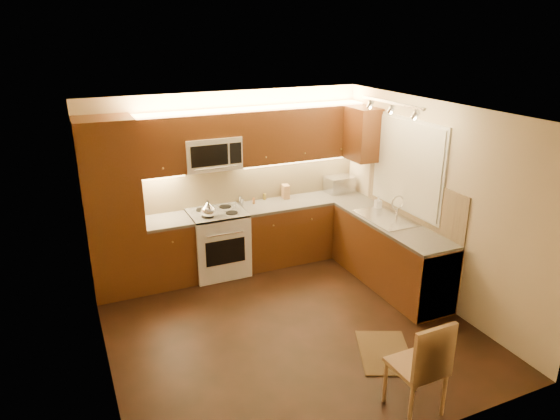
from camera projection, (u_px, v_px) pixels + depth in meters
name	position (u px, v px, depth m)	size (l,w,h in m)	color
floor	(287.00, 326.00, 5.96)	(4.00, 4.00, 0.01)	black
ceiling	(289.00, 113.00, 5.11)	(4.00, 4.00, 0.01)	beige
wall_back	(229.00, 180.00, 7.25)	(4.00, 0.01, 2.50)	beige
wall_front	(400.00, 318.00, 3.82)	(4.00, 0.01, 2.50)	beige
wall_left	(95.00, 260.00, 4.77)	(0.01, 4.00, 2.50)	beige
wall_right	(434.00, 203.00, 6.30)	(0.01, 4.00, 2.50)	beige
pantry	(113.00, 209.00, 6.40)	(0.70, 0.60, 2.30)	#4A2910
base_cab_back_left	(169.00, 252.00, 6.89)	(0.62, 0.60, 0.86)	#4A2910
counter_back_left	(167.00, 221.00, 6.74)	(0.62, 0.60, 0.04)	#3A3734
base_cab_back_right	(303.00, 229.00, 7.67)	(1.92, 0.60, 0.86)	#4A2910
counter_back_right	(303.00, 201.00, 7.52)	(1.92, 0.60, 0.04)	#3A3734
base_cab_right	(390.00, 255.00, 6.81)	(0.60, 2.00, 0.86)	#4A2910
counter_right	(392.00, 224.00, 6.66)	(0.60, 2.00, 0.04)	#3A3734
dishwasher	(424.00, 277.00, 6.21)	(0.58, 0.60, 0.84)	silver
backsplash_back	(252.00, 181.00, 7.40)	(3.30, 0.02, 0.60)	tan
backsplash_right	(412.00, 198.00, 6.66)	(0.02, 2.00, 0.60)	tan
upper_cab_back_left	(159.00, 146.00, 6.51)	(0.62, 0.35, 0.75)	#4A2910
upper_cab_back_right	(300.00, 133.00, 7.29)	(1.92, 0.35, 0.75)	#4A2910
upper_cab_bridge	(210.00, 125.00, 6.70)	(0.76, 0.35, 0.31)	#4A2910
upper_cab_right_corner	(363.00, 134.00, 7.23)	(0.35, 0.50, 0.75)	#4A2910
stove	(218.00, 242.00, 7.13)	(0.76, 0.65, 0.92)	silver
microwave	(211.00, 153.00, 6.81)	(0.76, 0.38, 0.44)	silver
window_frame	(408.00, 165.00, 6.65)	(0.03, 1.44, 1.24)	silver
window_blinds	(406.00, 166.00, 6.64)	(0.02, 1.36, 1.16)	silver
sink	(386.00, 213.00, 6.76)	(0.52, 0.86, 0.15)	silver
faucet	(398.00, 206.00, 6.80)	(0.20, 0.04, 0.30)	silver
track_light_bar	(392.00, 103.00, 6.06)	(0.04, 1.20, 0.03)	silver
kettle	(208.00, 209.00, 6.74)	(0.20, 0.20, 0.23)	silver
toaster_oven	(339.00, 184.00, 7.84)	(0.41, 0.31, 0.25)	silver
knife_block	(286.00, 192.00, 7.55)	(0.09, 0.15, 0.21)	#9F7947
spice_jar_a	(240.00, 200.00, 7.36)	(0.04, 0.04, 0.10)	silver
spice_jar_b	(265.00, 197.00, 7.51)	(0.05, 0.05, 0.09)	brown
spice_jar_c	(243.00, 202.00, 7.27)	(0.04, 0.04, 0.10)	silver
spice_jar_d	(254.00, 201.00, 7.33)	(0.04, 0.04, 0.09)	#9B5D2E
soap_bottle	(378.00, 202.00, 7.12)	(0.08, 0.09, 0.18)	white
rug	(385.00, 352.00, 5.47)	(0.53, 0.79, 0.01)	black
dining_chair	(417.00, 364.00, 4.52)	(0.43, 0.43, 0.97)	#9F7947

